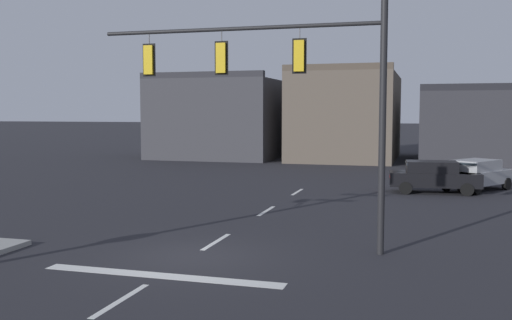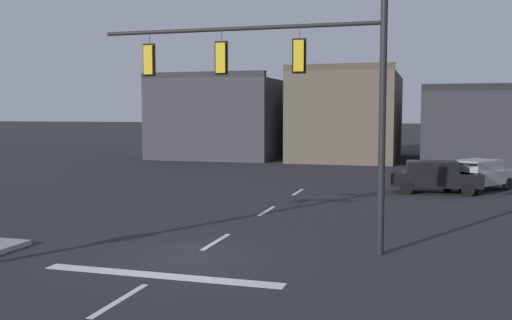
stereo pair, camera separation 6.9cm
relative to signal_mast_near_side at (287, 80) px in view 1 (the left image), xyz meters
The scene contains 7 objects.
ground_plane 5.83m from the signal_mast_near_side, 141.95° to the right, with size 400.00×400.00×0.00m, color #232328.
stop_bar_paint 6.72m from the signal_mast_near_side, 121.28° to the right, with size 6.40×0.50×0.01m, color silver.
lane_centreline 5.54m from the signal_mast_near_side, behind, with size 0.16×26.40×0.01m.
signal_mast_near_side is the anchor object (origin of this frame).
car_lot_nearside 17.18m from the signal_mast_near_side, 66.99° to the left, with size 3.99×4.64×1.61m.
car_lot_middle 15.05m from the signal_mast_near_side, 72.46° to the left, with size 4.57×2.21×1.61m.
building_row 34.63m from the signal_mast_near_side, 76.22° to the left, with size 57.08×13.55×9.30m.
Camera 1 is at (6.31, -15.09, 4.09)m, focal length 41.10 mm.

